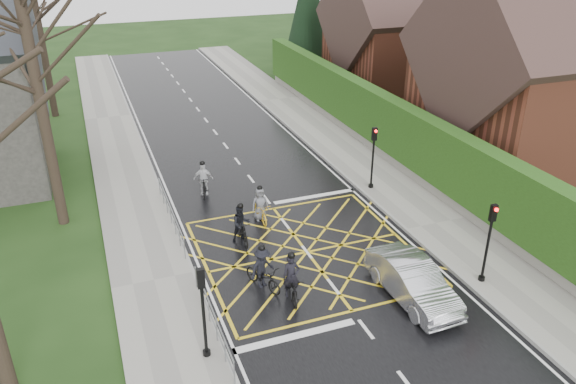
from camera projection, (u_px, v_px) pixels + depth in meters
ground at (307, 252)px, 22.29m from camera, size 120.00×120.00×0.00m
road at (307, 252)px, 22.29m from camera, size 9.00×80.00×0.01m
sidewalk_right at (436, 225)px, 24.16m from camera, size 3.00×80.00×0.15m
sidewalk_left at (154, 281)px, 20.35m from camera, size 3.00×80.00×0.15m
stone_wall at (399, 163)px, 29.65m from camera, size 0.50×38.00×0.70m
hedge at (402, 131)px, 28.88m from camera, size 0.90×38.00×2.80m
house_near at (548, 78)px, 28.28m from camera, size 11.80×9.80×11.30m
house_far at (402, 37)px, 40.23m from camera, size 9.80×8.80×10.30m
conifer at (308, 15)px, 45.42m from camera, size 4.60×4.60×10.00m
tree_near at (27, 38)px, 21.03m from camera, size 9.24×9.24×11.44m
tree_far at (35, 5)px, 34.73m from camera, size 8.40×8.40×10.40m
railing_south at (212, 315)px, 17.52m from camera, size 0.05×5.04×1.03m
railing_north at (170, 210)px, 23.84m from camera, size 0.05×6.04×1.03m
traffic_light_ne at (373, 159)px, 26.71m from camera, size 0.24×0.31×3.21m
traffic_light_se at (488, 244)px, 19.64m from camera, size 0.24×0.31×3.21m
traffic_light_sw at (204, 314)px, 16.16m from camera, size 0.24×0.31×3.21m
cyclist_rear at (292, 283)px, 19.40m from camera, size 0.98×1.93×1.79m
cyclist_back at (242, 227)px, 22.78m from camera, size 0.78×1.73×1.73m
cyclist_mid at (263, 272)px, 19.91m from camera, size 1.29×1.87×1.72m
cyclist_front at (204, 182)px, 26.71m from camera, size 1.00×1.80×1.73m
cyclist_lead at (261, 208)px, 24.44m from camera, size 0.75×1.71×1.65m
car at (413, 281)px, 19.30m from camera, size 1.59×4.26×1.39m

